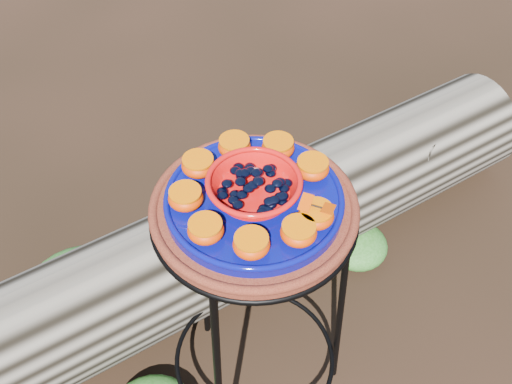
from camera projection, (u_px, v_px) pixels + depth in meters
ground at (255, 384)px, 1.75m from camera, size 60.00×60.00×0.00m
plant_stand at (254, 315)px, 1.49m from camera, size 0.44×0.44×0.70m
terracotta_saucer at (254, 211)px, 1.22m from camera, size 0.39×0.39×0.03m
cobalt_plate at (254, 201)px, 1.20m from camera, size 0.34×0.34×0.02m
red_bowl at (254, 189)px, 1.18m from camera, size 0.17×0.17×0.05m
glass_gems at (254, 176)px, 1.15m from camera, size 0.13×0.13×0.02m
orange_half_0 at (316, 216)px, 1.14m from camera, size 0.07×0.07×0.04m
orange_half_1 at (312, 168)px, 1.22m from camera, size 0.07×0.07×0.04m
orange_half_2 at (278, 147)px, 1.26m from camera, size 0.07×0.07×0.04m
orange_half_3 at (234, 146)px, 1.26m from camera, size 0.07×0.07×0.04m
orange_half_4 at (198, 165)px, 1.23m from camera, size 0.07×0.07×0.04m
orange_half_5 at (186, 198)px, 1.17m from camera, size 0.07×0.07×0.04m
orange_half_6 at (206, 230)px, 1.12m from camera, size 0.07×0.07×0.04m
orange_half_7 at (251, 245)px, 1.10m from camera, size 0.07×0.07×0.04m
orange_half_8 at (299, 232)px, 1.11m from camera, size 0.07×0.07×0.04m
butterfly at (317, 206)px, 1.12m from camera, size 0.09×0.08×0.01m
driftwood_log at (272, 220)px, 1.93m from camera, size 1.80×0.65×0.33m
foliage_right at (357, 245)px, 2.01m from camera, size 0.19×0.19×0.10m
foliage_back at (81, 293)px, 1.85m from camera, size 0.34×0.34×0.17m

